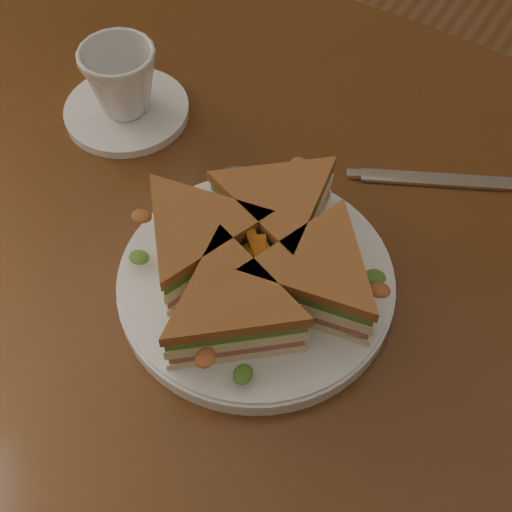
{
  "coord_description": "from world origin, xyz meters",
  "views": [
    {
      "loc": [
        0.2,
        -0.35,
        1.3
      ],
      "look_at": [
        0.01,
        -0.04,
        0.8
      ],
      "focal_mm": 50.0,
      "sensor_mm": 36.0,
      "label": 1
    }
  ],
  "objects_px": {
    "spoon": "(257,192)",
    "coffee_cup": "(121,80)",
    "saucer": "(127,111)",
    "plate": "(256,283)",
    "sandwich_wedges": "(256,259)",
    "table": "(271,306)",
    "knife": "(444,181)"
  },
  "relations": [
    {
      "from": "table",
      "to": "plate",
      "type": "relative_size",
      "value": 4.75
    },
    {
      "from": "sandwich_wedges",
      "to": "knife",
      "type": "height_order",
      "value": "sandwich_wedges"
    },
    {
      "from": "spoon",
      "to": "table",
      "type": "bearing_deg",
      "value": -36.28
    },
    {
      "from": "sandwich_wedges",
      "to": "saucer",
      "type": "distance_m",
      "value": 0.28
    },
    {
      "from": "table",
      "to": "knife",
      "type": "xyz_separation_m",
      "value": [
        0.1,
        0.17,
        0.1
      ]
    },
    {
      "from": "table",
      "to": "saucer",
      "type": "xyz_separation_m",
      "value": [
        -0.24,
        0.08,
        0.1
      ]
    },
    {
      "from": "plate",
      "to": "sandwich_wedges",
      "type": "relative_size",
      "value": 0.93
    },
    {
      "from": "saucer",
      "to": "spoon",
      "type": "bearing_deg",
      "value": -7.17
    },
    {
      "from": "spoon",
      "to": "saucer",
      "type": "bearing_deg",
      "value": -177.55
    },
    {
      "from": "plate",
      "to": "spoon",
      "type": "bearing_deg",
      "value": 121.53
    },
    {
      "from": "sandwich_wedges",
      "to": "knife",
      "type": "relative_size",
      "value": 1.38
    },
    {
      "from": "plate",
      "to": "saucer",
      "type": "relative_size",
      "value": 1.83
    },
    {
      "from": "knife",
      "to": "coffee_cup",
      "type": "bearing_deg",
      "value": 168.05
    },
    {
      "from": "spoon",
      "to": "coffee_cup",
      "type": "height_order",
      "value": "coffee_cup"
    },
    {
      "from": "table",
      "to": "saucer",
      "type": "bearing_deg",
      "value": 162.12
    },
    {
      "from": "table",
      "to": "saucer",
      "type": "distance_m",
      "value": 0.27
    },
    {
      "from": "plate",
      "to": "saucer",
      "type": "distance_m",
      "value": 0.27
    },
    {
      "from": "table",
      "to": "coffee_cup",
      "type": "xyz_separation_m",
      "value": [
        -0.24,
        0.08,
        0.15
      ]
    },
    {
      "from": "sandwich_wedges",
      "to": "knife",
      "type": "xyz_separation_m",
      "value": [
        0.09,
        0.21,
        -0.04
      ]
    },
    {
      "from": "spoon",
      "to": "saucer",
      "type": "relative_size",
      "value": 1.32
    },
    {
      "from": "plate",
      "to": "coffee_cup",
      "type": "bearing_deg",
      "value": 153.91
    },
    {
      "from": "spoon",
      "to": "saucer",
      "type": "distance_m",
      "value": 0.19
    },
    {
      "from": "coffee_cup",
      "to": "saucer",
      "type": "bearing_deg",
      "value": -16.38
    },
    {
      "from": "knife",
      "to": "spoon",
      "type": "bearing_deg",
      "value": -170.14
    },
    {
      "from": "table",
      "to": "coffee_cup",
      "type": "distance_m",
      "value": 0.29
    },
    {
      "from": "plate",
      "to": "knife",
      "type": "distance_m",
      "value": 0.23
    },
    {
      "from": "table",
      "to": "plate",
      "type": "bearing_deg",
      "value": -79.85
    },
    {
      "from": "coffee_cup",
      "to": "knife",
      "type": "bearing_deg",
      "value": 25.58
    },
    {
      "from": "knife",
      "to": "coffee_cup",
      "type": "distance_m",
      "value": 0.35
    },
    {
      "from": "plate",
      "to": "table",
      "type": "bearing_deg",
      "value": 100.15
    },
    {
      "from": "plate",
      "to": "spoon",
      "type": "height_order",
      "value": "plate"
    },
    {
      "from": "plate",
      "to": "knife",
      "type": "relative_size",
      "value": 1.28
    }
  ]
}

